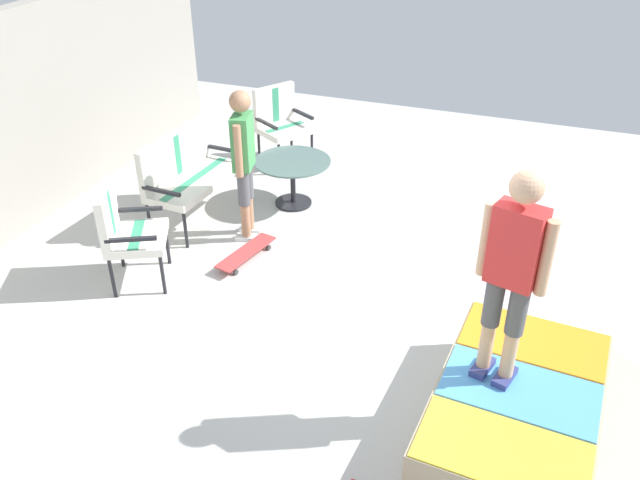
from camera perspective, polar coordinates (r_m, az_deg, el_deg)
name	(u,v)px	position (r m, az deg, el deg)	size (l,w,h in m)	color
ground_plane	(339,341)	(5.94, 1.66, -8.69)	(12.00, 12.00, 0.10)	#B2B2AD
skate_ramp	(519,414)	(5.10, 16.85, -14.23)	(1.90, 1.85, 0.46)	tan
patio_bench	(186,169)	(7.58, -11.54, 6.05)	(1.29, 0.64, 1.02)	black
patio_chair_near_house	(280,118)	(8.92, -3.51, 10.49)	(0.82, 0.79, 1.02)	black
patio_chair_by_wall	(123,227)	(6.55, -16.67, 1.09)	(0.80, 0.77, 1.02)	black
patio_table	(293,173)	(7.82, -2.38, 5.78)	(0.90, 0.90, 0.57)	black
person_watching	(243,156)	(6.94, -6.64, 7.25)	(0.47, 0.30, 1.66)	silver
person_skater	(513,267)	(4.45, 16.32, -2.22)	(0.31, 0.47, 1.61)	navy
skateboard_by_bench	(246,253)	(6.92, -6.41, -1.10)	(0.82, 0.36, 0.10)	#B23838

